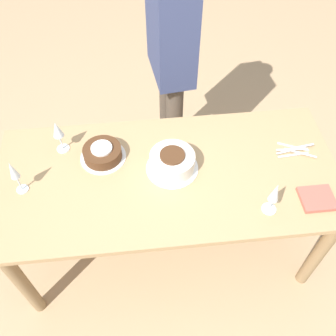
{
  "coord_description": "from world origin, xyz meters",
  "views": [
    {
      "loc": [
        0.12,
        1.16,
        2.28
      ],
      "look_at": [
        0.0,
        0.0,
        0.81
      ],
      "focal_mm": 40.0,
      "sensor_mm": 36.0,
      "label": 1
    }
  ],
  "objects_px": {
    "wine_glass_far": "(13,172)",
    "cake_center_white": "(172,162)",
    "wine_glass_near": "(57,131)",
    "cake_front_chocolate": "(103,153)",
    "wine_glass_extra": "(275,194)",
    "person_cutting": "(171,42)"
  },
  "relations": [
    {
      "from": "wine_glass_near",
      "to": "wine_glass_extra",
      "type": "distance_m",
      "value": 1.11
    },
    {
      "from": "cake_front_chocolate",
      "to": "wine_glass_extra",
      "type": "relative_size",
      "value": 1.21
    },
    {
      "from": "cake_front_chocolate",
      "to": "wine_glass_far",
      "type": "height_order",
      "value": "wine_glass_far"
    },
    {
      "from": "wine_glass_near",
      "to": "wine_glass_far",
      "type": "distance_m",
      "value": 0.31
    },
    {
      "from": "cake_front_chocolate",
      "to": "cake_center_white",
      "type": "bearing_deg",
      "value": 162.33
    },
    {
      "from": "wine_glass_near",
      "to": "person_cutting",
      "type": "xyz_separation_m",
      "value": [
        -0.64,
        -0.52,
        0.14
      ]
    },
    {
      "from": "cake_center_white",
      "to": "wine_glass_extra",
      "type": "bearing_deg",
      "value": 145.34
    },
    {
      "from": "wine_glass_near",
      "to": "wine_glass_far",
      "type": "xyz_separation_m",
      "value": [
        0.18,
        0.25,
        0.01
      ]
    },
    {
      "from": "cake_front_chocolate",
      "to": "wine_glass_far",
      "type": "bearing_deg",
      "value": 22.91
    },
    {
      "from": "cake_center_white",
      "to": "person_cutting",
      "type": "distance_m",
      "value": 0.75
    },
    {
      "from": "person_cutting",
      "to": "wine_glass_extra",
      "type": "bearing_deg",
      "value": 12.82
    },
    {
      "from": "wine_glass_extra",
      "to": "cake_center_white",
      "type": "bearing_deg",
      "value": -34.66
    },
    {
      "from": "cake_center_white",
      "to": "wine_glass_near",
      "type": "distance_m",
      "value": 0.61
    },
    {
      "from": "cake_center_white",
      "to": "wine_glass_far",
      "type": "bearing_deg",
      "value": 4.19
    },
    {
      "from": "cake_front_chocolate",
      "to": "wine_glass_far",
      "type": "distance_m",
      "value": 0.44
    },
    {
      "from": "wine_glass_near",
      "to": "wine_glass_far",
      "type": "relative_size",
      "value": 0.93
    },
    {
      "from": "cake_center_white",
      "to": "person_cutting",
      "type": "xyz_separation_m",
      "value": [
        -0.07,
        -0.71,
        0.22
      ]
    },
    {
      "from": "wine_glass_far",
      "to": "wine_glass_extra",
      "type": "bearing_deg",
      "value": 168.43
    },
    {
      "from": "cake_front_chocolate",
      "to": "wine_glass_far",
      "type": "relative_size",
      "value": 1.15
    },
    {
      "from": "cake_front_chocolate",
      "to": "wine_glass_extra",
      "type": "bearing_deg",
      "value": 152.4
    },
    {
      "from": "wine_glass_far",
      "to": "person_cutting",
      "type": "distance_m",
      "value": 1.13
    },
    {
      "from": "wine_glass_far",
      "to": "cake_center_white",
      "type": "bearing_deg",
      "value": -175.81
    }
  ]
}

